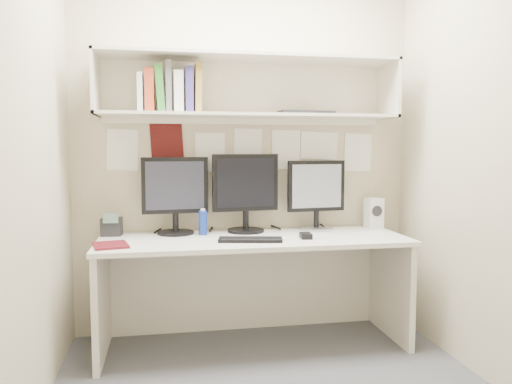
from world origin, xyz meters
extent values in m
cube|color=#B9AC8D|center=(0.00, 1.00, 1.30)|extent=(2.40, 0.02, 2.60)
cube|color=#B9AC8D|center=(0.00, -1.00, 1.30)|extent=(2.40, 0.02, 2.60)
cube|color=#B9AC8D|center=(-1.20, 0.00, 1.30)|extent=(0.02, 2.00, 2.60)
cube|color=#B9AC8D|center=(1.20, 0.00, 1.30)|extent=(0.02, 2.00, 2.60)
cube|color=silver|center=(0.00, 0.64, 0.71)|extent=(2.00, 0.70, 0.03)
cube|color=beige|center=(0.00, 0.97, 0.35)|extent=(1.96, 0.02, 0.70)
cube|color=beige|center=(0.00, 0.81, 1.53)|extent=(2.00, 0.38, 0.02)
cube|color=beige|center=(0.00, 0.81, 1.91)|extent=(2.00, 0.38, 0.02)
cube|color=beige|center=(0.00, 0.99, 1.72)|extent=(2.00, 0.02, 0.40)
cube|color=beige|center=(-0.99, 0.81, 1.72)|extent=(0.02, 0.38, 0.40)
cube|color=beige|center=(0.99, 0.81, 1.72)|extent=(0.02, 0.38, 0.40)
cylinder|color=black|center=(-0.50, 0.86, 0.74)|extent=(0.25, 0.25, 0.02)
cylinder|color=black|center=(-0.50, 0.86, 0.81)|extent=(0.04, 0.04, 0.12)
cube|color=black|center=(-0.50, 0.87, 1.06)|extent=(0.45, 0.08, 0.38)
cube|color=black|center=(-0.50, 0.85, 1.06)|extent=(0.39, 0.04, 0.32)
cylinder|color=black|center=(-0.02, 0.86, 0.74)|extent=(0.26, 0.26, 0.02)
cylinder|color=black|center=(-0.02, 0.86, 0.81)|extent=(0.04, 0.04, 0.13)
cube|color=black|center=(-0.02, 0.87, 1.07)|extent=(0.47, 0.09, 0.39)
cube|color=black|center=(-0.02, 0.85, 1.07)|extent=(0.40, 0.05, 0.34)
cylinder|color=#A5A5AA|center=(0.49, 0.86, 0.74)|extent=(0.23, 0.23, 0.02)
cylinder|color=black|center=(0.49, 0.86, 0.81)|extent=(0.04, 0.04, 0.12)
cube|color=black|center=(0.49, 0.87, 1.04)|extent=(0.43, 0.08, 0.36)
cube|color=#ACACB1|center=(0.49, 0.85, 1.04)|extent=(0.37, 0.04, 0.31)
cube|color=black|center=(-0.05, 0.51, 0.74)|extent=(0.42, 0.21, 0.02)
cube|color=black|center=(0.32, 0.54, 0.75)|extent=(0.08, 0.12, 0.03)
cube|color=silver|center=(0.93, 0.86, 0.84)|extent=(0.12, 0.12, 0.22)
cylinder|color=black|center=(0.93, 0.80, 0.86)|extent=(0.08, 0.01, 0.08)
cylinder|color=navy|center=(-0.32, 0.79, 0.81)|extent=(0.06, 0.06, 0.16)
cylinder|color=white|center=(-0.32, 0.79, 0.90)|extent=(0.03, 0.03, 0.02)
cube|color=#550E16|center=(-0.89, 0.50, 0.74)|extent=(0.24, 0.27, 0.01)
cube|color=black|center=(-0.92, 0.88, 0.79)|extent=(0.14, 0.12, 0.12)
cube|color=#4C6659|center=(-0.92, 0.82, 0.85)|extent=(0.10, 0.02, 0.06)
cube|color=silver|center=(-0.71, 0.79, 1.66)|extent=(0.03, 0.20, 0.25)
cube|color=#B03B20|center=(-0.65, 0.79, 1.68)|extent=(0.06, 0.20, 0.27)
cube|color=#2E7A28|center=(-0.59, 0.79, 1.69)|extent=(0.05, 0.20, 0.30)
cube|color=#57585D|center=(-0.53, 0.79, 1.70)|extent=(0.04, 0.20, 0.33)
cube|color=white|center=(-0.47, 0.79, 1.67)|extent=(0.06, 0.20, 0.26)
cube|color=navy|center=(-0.40, 0.79, 1.68)|extent=(0.05, 0.20, 0.29)
cube|color=olive|center=(-0.35, 0.79, 1.70)|extent=(0.04, 0.20, 0.32)
cube|color=black|center=(0.40, 0.82, 1.55)|extent=(0.39, 0.18, 0.03)
camera|label=1|loc=(-0.56, -2.53, 1.31)|focal=35.00mm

